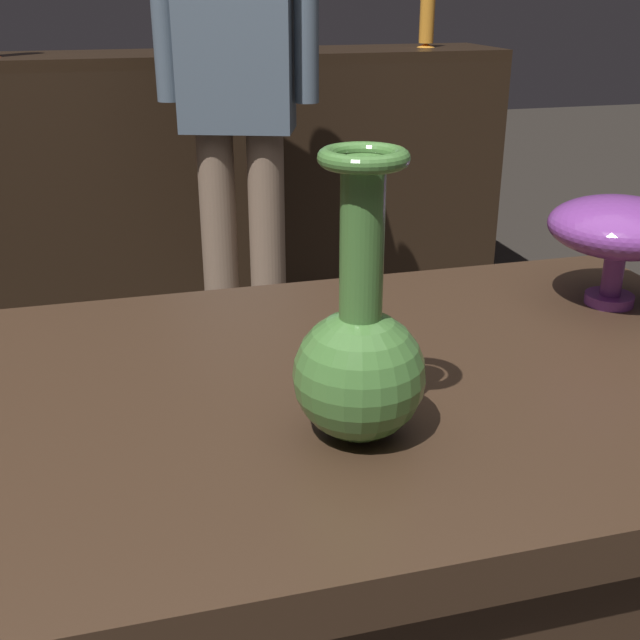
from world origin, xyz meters
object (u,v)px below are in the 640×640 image
shelf_vase_far_right (427,21)px  visitor_center_back (237,74)px  vase_centerpiece (360,354)px  vase_tall_behind (620,229)px

shelf_vase_far_right → visitor_center_back: 1.03m
vase_centerpiece → shelf_vase_far_right: size_ratio=1.45×
shelf_vase_far_right → visitor_center_back: visitor_center_back is taller
vase_centerpiece → visitor_center_back: size_ratio=0.17×
vase_centerpiece → shelf_vase_far_right: shelf_vase_far_right is taller
vase_centerpiece → visitor_center_back: visitor_center_back is taller
vase_centerpiece → vase_tall_behind: size_ratio=1.48×
shelf_vase_far_right → vase_centerpiece: bearing=-113.2°
visitor_center_back → vase_tall_behind: bearing=119.7°
vase_centerpiece → vase_tall_behind: 0.50m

